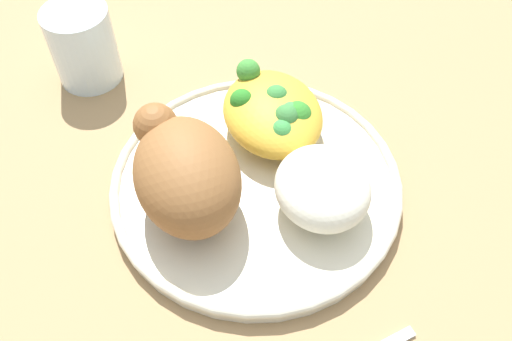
{
  "coord_description": "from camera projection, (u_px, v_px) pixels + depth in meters",
  "views": [
    {
      "loc": [
        -0.27,
        0.09,
        0.4
      ],
      "look_at": [
        0.0,
        0.0,
        0.03
      ],
      "focal_mm": 38.4,
      "sensor_mm": 36.0,
      "label": 1
    }
  ],
  "objects": [
    {
      "name": "plate",
      "position": [
        256.0,
        183.0,
        0.48
      ],
      "size": [
        0.25,
        0.25,
        0.02
      ],
      "color": "beige",
      "rests_on": "ground_plane"
    },
    {
      "name": "roasted_chicken",
      "position": [
        185.0,
        173.0,
        0.43
      ],
      "size": [
        0.12,
        0.08,
        0.07
      ],
      "color": "brown",
      "rests_on": "plate"
    },
    {
      "name": "water_glass",
      "position": [
        83.0,
        45.0,
        0.55
      ],
      "size": [
        0.07,
        0.07,
        0.08
      ],
      "primitive_type": "cylinder",
      "color": "silver",
      "rests_on": "ground_plane"
    },
    {
      "name": "rice_pile",
      "position": [
        322.0,
        188.0,
        0.44
      ],
      "size": [
        0.08,
        0.08,
        0.05
      ],
      "primitive_type": "ellipsoid",
      "color": "white",
      "rests_on": "plate"
    },
    {
      "name": "ground_plane",
      "position": [
        256.0,
        189.0,
        0.49
      ],
      "size": [
        2.0,
        2.0,
        0.0
      ],
      "primitive_type": "plane",
      "color": "#9D7B51"
    },
    {
      "name": "mac_cheese_with_broccoli",
      "position": [
        273.0,
        112.0,
        0.49
      ],
      "size": [
        0.11,
        0.09,
        0.05
      ],
      "color": "gold",
      "rests_on": "plate"
    }
  ]
}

